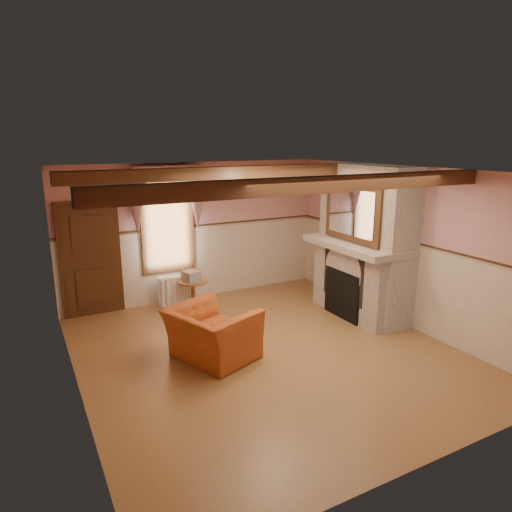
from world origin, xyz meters
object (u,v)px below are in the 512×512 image
mantel_clock (331,229)px  oil_lamp (339,229)px  bowl (356,239)px  radiator (176,290)px  side_table (193,294)px  armchair (212,334)px

mantel_clock → oil_lamp: (0.00, -0.23, 0.04)m
bowl → oil_lamp: 0.51m
radiator → side_table: bearing=-40.3°
armchair → oil_lamp: size_ratio=4.33×
bowl → side_table: bearing=146.1°
side_table → oil_lamp: oil_lamp is taller
armchair → mantel_clock: (3.08, 1.20, 1.13)m
armchair → oil_lamp: bearing=-93.1°
radiator → bowl: bowl is taller
side_table → radiator: 0.39m
armchair → mantel_clock: 3.49m
radiator → bowl: 3.65m
armchair → radiator: bearing=-26.7°
side_table → bowl: (2.56, -1.72, 1.18)m
radiator → mantel_clock: bearing=-13.8°
radiator → armchair: bearing=-85.1°
radiator → bowl: (2.81, -2.03, 1.16)m
radiator → oil_lamp: 3.44m
radiator → mantel_clock: size_ratio=2.92×
side_table → radiator: size_ratio=0.80×
radiator → bowl: size_ratio=2.21×
armchair → mantel_clock: bearing=-89.3°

